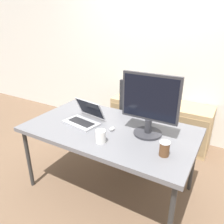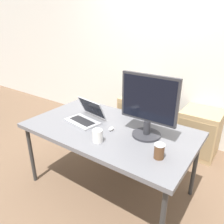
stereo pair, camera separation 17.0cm
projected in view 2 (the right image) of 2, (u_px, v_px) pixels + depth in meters
name	position (u px, v px, depth m)	size (l,w,h in m)	color
ground_plane	(110.00, 186.00, 2.38)	(14.00, 14.00, 0.00)	brown
wall_back	(173.00, 49.00, 2.99)	(10.00, 0.05, 2.60)	silver
desk	(109.00, 132.00, 2.12)	(1.62, 0.92, 0.72)	slate
office_chair	(147.00, 132.00, 2.71)	(0.56, 0.58, 1.06)	#232326
cabinet_left	(138.00, 116.00, 3.37)	(0.48, 0.46, 0.61)	tan
cabinet_right	(199.00, 133.00, 2.88)	(0.48, 0.46, 0.61)	tan
water_bottle	(139.00, 91.00, 3.21)	(0.08, 0.08, 0.21)	silver
laptop_center	(86.00, 117.00, 2.23)	(0.38, 0.35, 0.21)	#ADADB2
monitor	(148.00, 106.00, 1.85)	(0.51, 0.26, 0.56)	#2D2D33
mouse	(111.00, 129.00, 2.05)	(0.04, 0.06, 0.03)	silver
coffee_cup_white	(98.00, 136.00, 1.84)	(0.09, 0.09, 0.11)	white
coffee_cup_brown	(159.00, 151.00, 1.62)	(0.08, 0.08, 0.12)	brown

